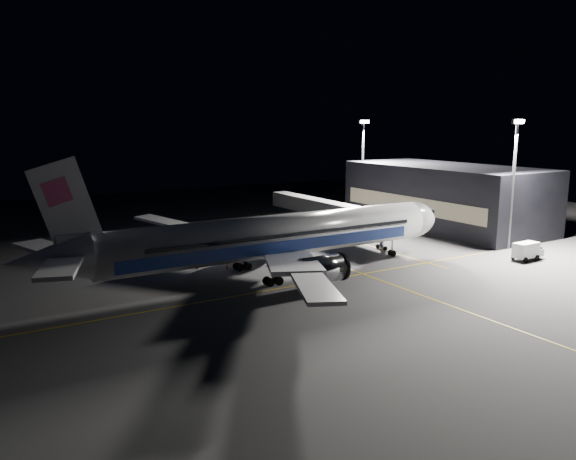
{
  "coord_description": "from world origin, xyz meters",
  "views": [
    {
      "loc": [
        -36.61,
        -63.53,
        20.16
      ],
      "look_at": [
        1.53,
        -0.46,
        6.0
      ],
      "focal_mm": 35.0,
      "sensor_mm": 36.0,
      "label": 1
    }
  ],
  "objects_px": {
    "floodlight_mast_south": "(514,172)",
    "service_truck": "(528,250)",
    "baggage_tug": "(205,244)",
    "safety_cone_b": "(227,266)",
    "safety_cone_c": "(198,266)",
    "jet_bridge": "(332,210)",
    "safety_cone_a": "(268,263)",
    "airliner": "(269,238)",
    "floodlight_mast_north": "(363,159)"
  },
  "relations": [
    {
      "from": "airliner",
      "to": "floodlight_mast_south",
      "type": "distance_m",
      "value": 42.13
    },
    {
      "from": "baggage_tug",
      "to": "safety_cone_b",
      "type": "relative_size",
      "value": 4.01
    },
    {
      "from": "airliner",
      "to": "service_truck",
      "type": "xyz_separation_m",
      "value": [
        37.29,
        -12.28,
        -3.75
      ]
    },
    {
      "from": "floodlight_mast_south",
      "to": "service_truck",
      "type": "bearing_deg",
      "value": -121.13
    },
    {
      "from": "floodlight_mast_south",
      "to": "airliner",
      "type": "bearing_deg",
      "value": 171.67
    },
    {
      "from": "airliner",
      "to": "safety_cone_a",
      "type": "bearing_deg",
      "value": 62.91
    },
    {
      "from": "safety_cone_a",
      "to": "baggage_tug",
      "type": "bearing_deg",
      "value": 103.29
    },
    {
      "from": "service_truck",
      "to": "baggage_tug",
      "type": "height_order",
      "value": "service_truck"
    },
    {
      "from": "airliner",
      "to": "jet_bridge",
      "type": "height_order",
      "value": "airliner"
    },
    {
      "from": "safety_cone_a",
      "to": "floodlight_mast_south",
      "type": "bearing_deg",
      "value": -15.56
    },
    {
      "from": "airliner",
      "to": "floodlight_mast_north",
      "type": "distance_m",
      "value": 52.56
    },
    {
      "from": "airliner",
      "to": "baggage_tug",
      "type": "xyz_separation_m",
      "value": [
        -1.07,
        19.55,
        -4.45
      ]
    },
    {
      "from": "jet_bridge",
      "to": "safety_cone_b",
      "type": "distance_m",
      "value": 29.17
    },
    {
      "from": "airliner",
      "to": "floodlight_mast_south",
      "type": "bearing_deg",
      "value": -8.33
    },
    {
      "from": "floodlight_mast_north",
      "to": "safety_cone_b",
      "type": "height_order",
      "value": "floodlight_mast_north"
    },
    {
      "from": "airliner",
      "to": "service_truck",
      "type": "relative_size",
      "value": 11.83
    },
    {
      "from": "airliner",
      "to": "safety_cone_b",
      "type": "bearing_deg",
      "value": 117.43
    },
    {
      "from": "safety_cone_b",
      "to": "safety_cone_c",
      "type": "xyz_separation_m",
      "value": [
        -3.62,
        1.94,
        -0.01
      ]
    },
    {
      "from": "safety_cone_a",
      "to": "safety_cone_b",
      "type": "bearing_deg",
      "value": 164.27
    },
    {
      "from": "baggage_tug",
      "to": "safety_cone_c",
      "type": "xyz_separation_m",
      "value": [
        -5.86,
        -11.25,
        -0.41
      ]
    },
    {
      "from": "floodlight_mast_south",
      "to": "safety_cone_c",
      "type": "bearing_deg",
      "value": 163.4
    },
    {
      "from": "airliner",
      "to": "safety_cone_c",
      "type": "bearing_deg",
      "value": 129.84
    },
    {
      "from": "baggage_tug",
      "to": "safety_cone_a",
      "type": "bearing_deg",
      "value": -60.34
    },
    {
      "from": "floodlight_mast_north",
      "to": "safety_cone_c",
      "type": "bearing_deg",
      "value": -153.73
    },
    {
      "from": "service_truck",
      "to": "safety_cone_a",
      "type": "xyz_separation_m",
      "value": [
        -34.86,
        17.03,
        -1.14
      ]
    },
    {
      "from": "airliner",
      "to": "jet_bridge",
      "type": "relative_size",
      "value": 1.79
    },
    {
      "from": "jet_bridge",
      "to": "safety_cone_c",
      "type": "xyz_separation_m",
      "value": [
        -30.0,
        -9.76,
        -4.28
      ]
    },
    {
      "from": "baggage_tug",
      "to": "safety_cone_a",
      "type": "relative_size",
      "value": 4.61
    },
    {
      "from": "service_truck",
      "to": "safety_cone_b",
      "type": "distance_m",
      "value": 44.68
    },
    {
      "from": "floodlight_mast_south",
      "to": "service_truck",
      "type": "xyz_separation_m",
      "value": [
        -3.79,
        -6.27,
        -10.96
      ]
    },
    {
      "from": "floodlight_mast_north",
      "to": "baggage_tug",
      "type": "distance_m",
      "value": 45.46
    },
    {
      "from": "baggage_tug",
      "to": "safety_cone_b",
      "type": "xyz_separation_m",
      "value": [
        -2.24,
        -13.18,
        -0.4
      ]
    },
    {
      "from": "airliner",
      "to": "floodlight_mast_south",
      "type": "relative_size",
      "value": 2.97
    },
    {
      "from": "jet_bridge",
      "to": "floodlight_mast_south",
      "type": "xyz_separation_m",
      "value": [
        18.0,
        -24.07,
        7.79
      ]
    },
    {
      "from": "floodlight_mast_south",
      "to": "service_truck",
      "type": "distance_m",
      "value": 13.18
    },
    {
      "from": "floodlight_mast_south",
      "to": "baggage_tug",
      "type": "xyz_separation_m",
      "value": [
        -42.14,
        25.56,
        -11.66
      ]
    },
    {
      "from": "floodlight_mast_south",
      "to": "safety_cone_a",
      "type": "bearing_deg",
      "value": 164.44
    },
    {
      "from": "floodlight_mast_north",
      "to": "service_truck",
      "type": "height_order",
      "value": "floodlight_mast_north"
    },
    {
      "from": "floodlight_mast_south",
      "to": "safety_cone_a",
      "type": "xyz_separation_m",
      "value": [
        -38.65,
        10.76,
        -12.1
      ]
    },
    {
      "from": "service_truck",
      "to": "baggage_tug",
      "type": "relative_size",
      "value": 2.07
    },
    {
      "from": "airliner",
      "to": "safety_cone_c",
      "type": "xyz_separation_m",
      "value": [
        -6.92,
        8.3,
        -4.86
      ]
    },
    {
      "from": "floodlight_mast_south",
      "to": "baggage_tug",
      "type": "relative_size",
      "value": 8.24
    },
    {
      "from": "floodlight_mast_north",
      "to": "service_truck",
      "type": "xyz_separation_m",
      "value": [
        -3.79,
        -44.27,
        -10.96
      ]
    },
    {
      "from": "jet_bridge",
      "to": "safety_cone_c",
      "type": "height_order",
      "value": "jet_bridge"
    },
    {
      "from": "airliner",
      "to": "service_truck",
      "type": "height_order",
      "value": "airliner"
    },
    {
      "from": "floodlight_mast_south",
      "to": "baggage_tug",
      "type": "distance_m",
      "value": 50.65
    },
    {
      "from": "jet_bridge",
      "to": "safety_cone_a",
      "type": "xyz_separation_m",
      "value": [
        -20.65,
        -13.31,
        -4.31
      ]
    },
    {
      "from": "safety_cone_a",
      "to": "airliner",
      "type": "bearing_deg",
      "value": -117.09
    },
    {
      "from": "floodlight_mast_north",
      "to": "floodlight_mast_south",
      "type": "xyz_separation_m",
      "value": [
        0.0,
        -38.0,
        0.0
      ]
    },
    {
      "from": "jet_bridge",
      "to": "floodlight_mast_south",
      "type": "bearing_deg",
      "value": -53.21
    }
  ]
}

